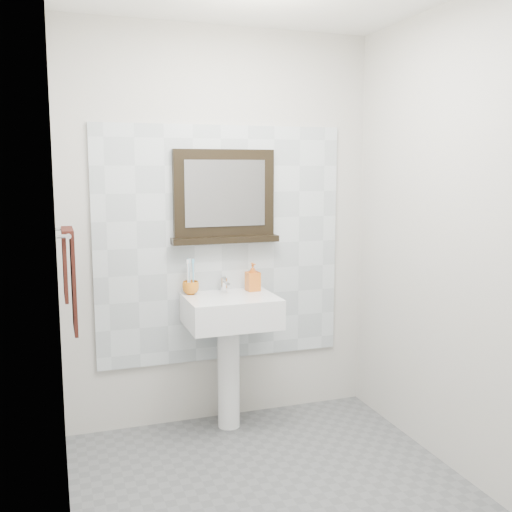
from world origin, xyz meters
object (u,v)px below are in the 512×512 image
Objects in this scene: soap_dispenser at (253,277)px; hand_towel at (70,272)px; framed_mirror at (224,199)px; pedestal_sink at (230,325)px; toothbrush_cup at (191,288)px.

hand_towel reaches higher than soap_dispenser.
pedestal_sink is at bearing -96.19° from framed_mirror.
soap_dispenser is 0.33× the size of hand_towel.
hand_towel is (-0.72, -0.32, 0.19)m from toothbrush_cup.
toothbrush_cup is 0.40m from soap_dispenser.
pedestal_sink reaches higher than toothbrush_cup.
soap_dispenser is 0.53m from framed_mirror.
toothbrush_cup is at bearing 172.15° from soap_dispenser.
framed_mirror is at bearing 13.60° from toothbrush_cup.
framed_mirror is at bearing 83.81° from pedestal_sink.
hand_towel is (-1.12, -0.29, 0.14)m from soap_dispenser.
toothbrush_cup is at bearing 149.22° from pedestal_sink.
pedestal_sink is 0.34m from soap_dispenser.
toothbrush_cup is at bearing 23.70° from hand_towel.
hand_towel is at bearing -156.30° from toothbrush_cup.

